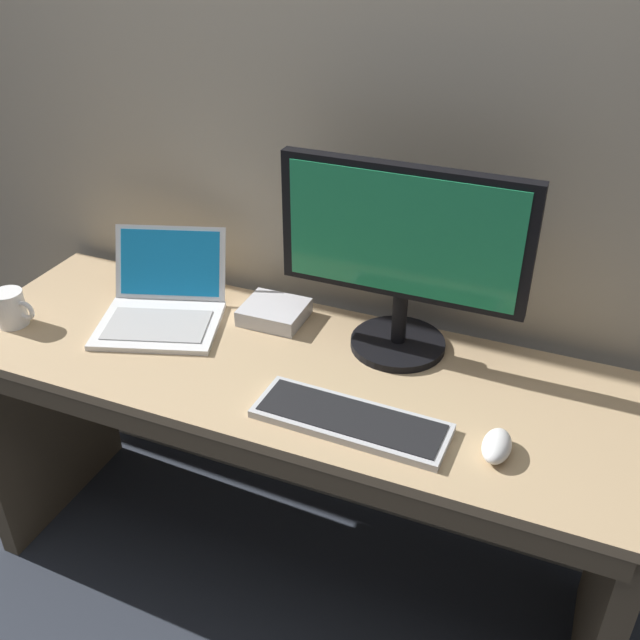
# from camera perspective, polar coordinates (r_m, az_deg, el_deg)

# --- Properties ---
(ground_plane) EXTENTS (14.00, 14.00, 0.00)m
(ground_plane) POSITION_cam_1_polar(r_m,az_deg,el_deg) (2.24, -2.30, -19.37)
(ground_plane) COLOR #2D333D
(desk) EXTENTS (1.68, 0.57, 0.75)m
(desk) POSITION_cam_1_polar(r_m,az_deg,el_deg) (1.86, -2.75, -9.57)
(desk) COLOR tan
(desk) RESTS_ON ground
(laptop_white) EXTENTS (0.39, 0.40, 0.20)m
(laptop_white) POSITION_cam_1_polar(r_m,az_deg,el_deg) (1.91, -12.39, 1.22)
(laptop_white) COLOR white
(laptop_white) RESTS_ON desk
(external_monitor) EXTENTS (0.58, 0.23, 0.47)m
(external_monitor) POSITION_cam_1_polar(r_m,az_deg,el_deg) (1.63, 6.55, 5.47)
(external_monitor) COLOR black
(external_monitor) RESTS_ON desk
(wired_keyboard) EXTENTS (0.42, 0.15, 0.02)m
(wired_keyboard) POSITION_cam_1_polar(r_m,az_deg,el_deg) (1.53, 2.45, -7.96)
(wired_keyboard) COLOR #BCBCC1
(wired_keyboard) RESTS_ON desk
(computer_mouse) EXTENTS (0.06, 0.10, 0.04)m
(computer_mouse) POSITION_cam_1_polar(r_m,az_deg,el_deg) (1.49, 13.86, -9.68)
(computer_mouse) COLOR white
(computer_mouse) RESTS_ON desk
(external_drive_box) EXTENTS (0.16, 0.14, 0.04)m
(external_drive_box) POSITION_cam_1_polar(r_m,az_deg,el_deg) (1.87, -3.65, 0.63)
(external_drive_box) COLOR silver
(external_drive_box) RESTS_ON desk
(coffee_mug) EXTENTS (0.12, 0.08, 0.09)m
(coffee_mug) POSITION_cam_1_polar(r_m,az_deg,el_deg) (1.99, -23.32, 0.85)
(coffee_mug) COLOR white
(coffee_mug) RESTS_ON desk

